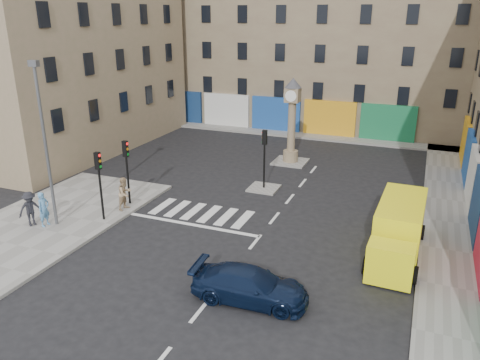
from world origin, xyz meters
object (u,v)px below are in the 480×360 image
Objects in this scene: lamp_post at (44,137)px; clock_pillar at (292,115)px; pedestrian_blue at (44,209)px; traffic_light_island at (264,150)px; pedestrian_tan at (125,193)px; navy_sedan at (250,285)px; traffic_light_left_far at (127,162)px; yellow_van at (398,230)px; traffic_light_left_near at (99,175)px; pedestrian_dark at (30,209)px.

clock_pillar is (8.20, 15.20, -1.24)m from lamp_post.
lamp_post reaches higher than pedestrian_blue.
traffic_light_island is 1.99× the size of pedestrian_tan.
clock_pillar is at bearing -18.27° from pedestrian_tan.
traffic_light_island reaches higher than navy_sedan.
traffic_light_island reaches higher than pedestrian_tan.
traffic_light_left_far is 8.30m from traffic_light_island.
pedestrian_tan is at bearing 53.74° from lamp_post.
yellow_van is 17.46m from pedestrian_blue.
clock_pillar is 14.49m from yellow_van.
navy_sedan is 0.70× the size of yellow_van.
traffic_light_island is 12.32m from navy_sedan.
clock_pillar is at bearing -26.09° from pedestrian_blue.
traffic_light_left_near reaches higher than yellow_van.
traffic_light_left_far is 0.45× the size of lamp_post.
pedestrian_dark is (-2.94, -2.00, -1.55)m from traffic_light_left_near.
traffic_light_left_near is 10.69m from navy_sedan.
lamp_post reaches higher than traffic_light_left_near.
traffic_light_left_near is 1.99× the size of pedestrian_tan.
pedestrian_dark is at bearing -164.66° from yellow_van.
traffic_light_island is at bearing 148.42° from yellow_van.
clock_pillar reaches higher than traffic_light_left_near.
yellow_van is (4.94, 6.10, 0.50)m from navy_sedan.
navy_sedan is (9.78, -3.86, -1.96)m from traffic_light_left_near.
traffic_light_left_near is at bearing 64.76° from navy_sedan.
pedestrian_dark is at bearing -150.09° from lamp_post.
traffic_light_left_far is at bearing -178.77° from yellow_van.
navy_sedan is at bearing -127.17° from yellow_van.
clock_pillar reaches higher than pedestrian_dark.
clock_pillar is at bearing 61.06° from traffic_light_left_far.
clock_pillar reaches higher than traffic_light_left_far.
traffic_light_left_near and traffic_light_left_far have the same top height.
navy_sedan is 12.24m from pedestrian_blue.
traffic_light_island is 6.07m from clock_pillar.
navy_sedan is at bearing -21.55° from traffic_light_left_near.
navy_sedan is at bearing -32.63° from traffic_light_left_far.
traffic_light_left_near reaches higher than traffic_light_island.
pedestrian_blue is (-2.28, -1.76, -1.56)m from traffic_light_left_near.
yellow_van is at bearing 8.66° from traffic_light_left_near.
traffic_light_left_near is 0.82× the size of navy_sedan.
pedestrian_blue is 0.98× the size of pedestrian_tan.
traffic_light_left_far is at bearing 90.00° from traffic_light_left_near.
pedestrian_dark is (-9.24, -9.80, -1.52)m from traffic_light_island.
traffic_light_left_near is 2.24m from pedestrian_tan.
traffic_light_island is 0.61× the size of clock_pillar.
pedestrian_dark reaches higher than navy_sedan.
traffic_light_left_near is at bearing -49.57° from pedestrian_blue.
navy_sedan is at bearing -73.40° from traffic_light_island.
lamp_post is at bearing -165.80° from yellow_van.
traffic_light_left_far is at bearing 28.46° from pedestrian_tan.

